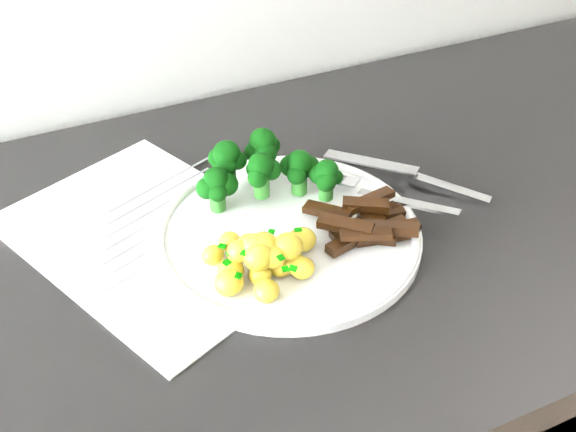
{
  "coord_description": "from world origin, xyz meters",
  "views": [
    {
      "loc": [
        -0.28,
        1.13,
        1.39
      ],
      "look_at": [
        -0.04,
        1.66,
        0.94
      ],
      "focal_mm": 44.59,
      "sensor_mm": 36.0,
      "label": 1
    }
  ],
  "objects_px": {
    "recipe_paper": "(154,236)",
    "fork": "(387,195)",
    "potatoes": "(264,257)",
    "knife": "(426,182)",
    "plate": "(288,233)",
    "beef_strips": "(368,225)",
    "broccoli": "(262,168)"
  },
  "relations": [
    {
      "from": "recipe_paper",
      "to": "beef_strips",
      "type": "height_order",
      "value": "beef_strips"
    },
    {
      "from": "recipe_paper",
      "to": "broccoli",
      "type": "height_order",
      "value": "broccoli"
    },
    {
      "from": "recipe_paper",
      "to": "knife",
      "type": "bearing_deg",
      "value": -8.3
    },
    {
      "from": "potatoes",
      "to": "broccoli",
      "type": "bearing_deg",
      "value": 67.35
    },
    {
      "from": "broccoli",
      "to": "beef_strips",
      "type": "xyz_separation_m",
      "value": [
        0.07,
        -0.11,
        -0.03
      ]
    },
    {
      "from": "plate",
      "to": "fork",
      "type": "relative_size",
      "value": 1.89
    },
    {
      "from": "recipe_paper",
      "to": "potatoes",
      "type": "distance_m",
      "value": 0.14
    },
    {
      "from": "potatoes",
      "to": "fork",
      "type": "xyz_separation_m",
      "value": [
        0.17,
        0.05,
        -0.01
      ]
    },
    {
      "from": "beef_strips",
      "to": "fork",
      "type": "xyz_separation_m",
      "value": [
        0.05,
        0.04,
        -0.0
      ]
    },
    {
      "from": "plate",
      "to": "knife",
      "type": "xyz_separation_m",
      "value": [
        0.18,
        0.02,
        0.0
      ]
    },
    {
      "from": "recipe_paper",
      "to": "plate",
      "type": "distance_m",
      "value": 0.14
    },
    {
      "from": "broccoli",
      "to": "fork",
      "type": "height_order",
      "value": "broccoli"
    },
    {
      "from": "plate",
      "to": "knife",
      "type": "bearing_deg",
      "value": 4.9
    },
    {
      "from": "fork",
      "to": "potatoes",
      "type": "bearing_deg",
      "value": -164.08
    },
    {
      "from": "plate",
      "to": "fork",
      "type": "bearing_deg",
      "value": 0.64
    },
    {
      "from": "potatoes",
      "to": "knife",
      "type": "distance_m",
      "value": 0.24
    },
    {
      "from": "recipe_paper",
      "to": "knife",
      "type": "relative_size",
      "value": 2.29
    },
    {
      "from": "beef_strips",
      "to": "recipe_paper",
      "type": "bearing_deg",
      "value": 153.96
    },
    {
      "from": "beef_strips",
      "to": "knife",
      "type": "xyz_separation_m",
      "value": [
        0.11,
        0.05,
        -0.01
      ]
    },
    {
      "from": "potatoes",
      "to": "fork",
      "type": "relative_size",
      "value": 0.8
    },
    {
      "from": "beef_strips",
      "to": "fork",
      "type": "distance_m",
      "value": 0.06
    },
    {
      "from": "recipe_paper",
      "to": "fork",
      "type": "relative_size",
      "value": 2.57
    },
    {
      "from": "fork",
      "to": "knife",
      "type": "relative_size",
      "value": 0.89
    },
    {
      "from": "beef_strips",
      "to": "fork",
      "type": "height_order",
      "value": "beef_strips"
    },
    {
      "from": "fork",
      "to": "knife",
      "type": "distance_m",
      "value": 0.06
    },
    {
      "from": "recipe_paper",
      "to": "plate",
      "type": "bearing_deg",
      "value": -25.58
    },
    {
      "from": "potatoes",
      "to": "knife",
      "type": "bearing_deg",
      "value": 15.12
    },
    {
      "from": "fork",
      "to": "knife",
      "type": "height_order",
      "value": "fork"
    },
    {
      "from": "recipe_paper",
      "to": "knife",
      "type": "distance_m",
      "value": 0.31
    },
    {
      "from": "broccoli",
      "to": "beef_strips",
      "type": "distance_m",
      "value": 0.13
    },
    {
      "from": "plate",
      "to": "broccoli",
      "type": "distance_m",
      "value": 0.08
    },
    {
      "from": "beef_strips",
      "to": "fork",
      "type": "bearing_deg",
      "value": 39.52
    }
  ]
}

